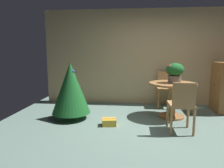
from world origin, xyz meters
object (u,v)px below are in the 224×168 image
at_px(wooden_chair_far, 166,86).
at_px(gift_box_gold, 109,122).
at_px(wooden_chair_near, 182,104).
at_px(round_dining_table, 172,94).
at_px(flower_vase, 175,72).
at_px(holiday_tree, 71,88).

relative_size(wooden_chair_far, gift_box_gold, 3.03).
xyz_separation_m(wooden_chair_near, gift_box_gold, (-1.33, 0.24, -0.47)).
bearing_deg(wooden_chair_near, wooden_chair_far, 90.00).
distance_m(round_dining_table, wooden_chair_far, 0.93).
relative_size(wooden_chair_near, wooden_chair_far, 1.00).
xyz_separation_m(flower_vase, wooden_chair_near, (-0.03, -0.91, -0.49)).
bearing_deg(wooden_chair_far, wooden_chair_near, -90.00).
height_order(flower_vase, holiday_tree, holiday_tree).
xyz_separation_m(round_dining_table, wooden_chair_far, (0.00, 0.93, 0.01)).
height_order(holiday_tree, gift_box_gold, holiday_tree).
bearing_deg(gift_box_gold, wooden_chair_far, 50.47).
bearing_deg(wooden_chair_near, flower_vase, 87.95).
distance_m(wooden_chair_near, wooden_chair_far, 1.85).
xyz_separation_m(flower_vase, holiday_tree, (-2.24, -0.31, -0.34)).
bearing_deg(round_dining_table, gift_box_gold, -152.82).
distance_m(round_dining_table, holiday_tree, 2.23).
distance_m(flower_vase, gift_box_gold, 1.79).
xyz_separation_m(round_dining_table, holiday_tree, (-2.20, -0.33, 0.15)).
bearing_deg(wooden_chair_near, round_dining_table, 90.00).
height_order(wooden_chair_near, holiday_tree, holiday_tree).
bearing_deg(flower_vase, gift_box_gold, -153.90).
bearing_deg(holiday_tree, round_dining_table, 8.50).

